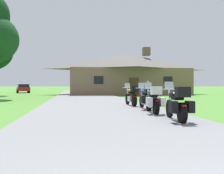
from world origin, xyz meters
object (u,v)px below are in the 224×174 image
Objects in this scene: motorcycle_blue_third_in_row at (146,98)px; motorcycle_orange_farthest_in_row at (131,96)px; motorcycle_black_nearest_to_camera at (177,104)px; parked_red_suv_far_left at (23,88)px; motorcycle_green_second_in_row at (153,100)px; bystander_gray_shirt_near_lodge at (148,88)px.

motorcycle_blue_third_in_row and motorcycle_orange_farthest_in_row have the same top height.
motorcycle_black_nearest_to_camera and motorcycle_blue_third_in_row have the same top height.
motorcycle_green_second_in_row is at bearing -85.23° from parked_red_suv_far_left.
parked_red_suv_far_left reaches higher than motorcycle_green_second_in_row.
bystander_gray_shirt_near_lodge reaches higher than motorcycle_blue_third_in_row.
bystander_gray_shirt_near_lodge reaches higher than motorcycle_black_nearest_to_camera.
bystander_gray_shirt_near_lodge is 0.34× the size of parked_red_suv_far_left.
motorcycle_orange_farthest_in_row is at bearing -82.69° from parked_red_suv_far_left.
motorcycle_blue_third_in_row is at bearing -83.90° from parked_red_suv_far_left.
motorcycle_black_nearest_to_camera is 0.42× the size of parked_red_suv_far_left.
bystander_gray_shirt_near_lodge is 23.55m from parked_red_suv_far_left.
motorcycle_orange_farthest_in_row is 1.25× the size of bystander_gray_shirt_near_lodge.
motorcycle_green_second_in_row and motorcycle_blue_third_in_row have the same top height.
parked_red_suv_far_left is (-11.56, 31.61, 0.17)m from motorcycle_blue_third_in_row.
motorcycle_green_second_in_row is at bearing 96.87° from motorcycle_black_nearest_to_camera.
parked_red_suv_far_left is (-11.41, 35.85, 0.17)m from motorcycle_black_nearest_to_camera.
motorcycle_blue_third_in_row is 1.25× the size of bystander_gray_shirt_near_lodge.
motorcycle_black_nearest_to_camera and motorcycle_orange_farthest_in_row have the same top height.
parked_red_suv_far_left is at bearing 111.36° from motorcycle_blue_third_in_row.
motorcycle_black_nearest_to_camera is at bearing -84.21° from motorcycle_green_second_in_row.
motorcycle_green_second_in_row is 35.29m from parked_red_suv_far_left.
bystander_gray_shirt_near_lodge is at bearing 66.26° from motorcycle_orange_farthest_in_row.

